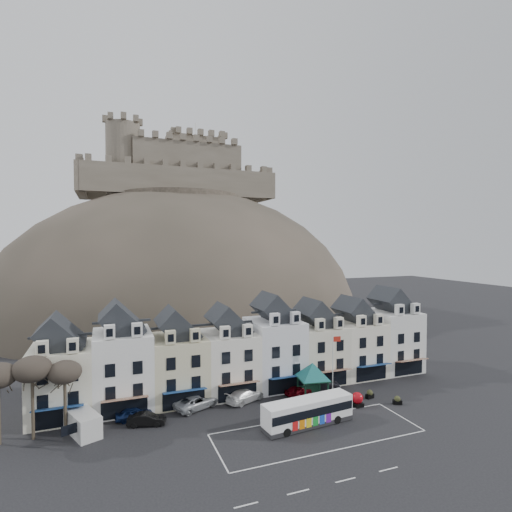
{
  "coord_description": "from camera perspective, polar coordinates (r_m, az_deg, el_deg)",
  "views": [
    {
      "loc": [
        -19.03,
        -35.29,
        20.4
      ],
      "look_at": [
        3.71,
        24.0,
        17.99
      ],
      "focal_mm": 28.0,
      "sensor_mm": 36.0,
      "label": 1
    }
  ],
  "objects": [
    {
      "name": "ground",
      "position": [
        44.99,
        7.21,
        -24.81
      ],
      "size": [
        300.0,
        300.0,
        0.0
      ],
      "primitive_type": "plane",
      "color": "black",
      "rests_on": "ground"
    },
    {
      "name": "coach_bay_markings",
      "position": [
        46.84,
        8.78,
        -23.68
      ],
      "size": [
        22.0,
        7.5,
        0.01
      ],
      "primitive_type": "cube",
      "color": "silver",
      "rests_on": "ground"
    },
    {
      "name": "townhouse_terrace",
      "position": [
        56.78,
        -0.47,
        -13.25
      ],
      "size": [
        54.4,
        9.35,
        11.8
      ],
      "color": "white",
      "rests_on": "ground"
    },
    {
      "name": "castle_hill",
      "position": [
        108.12,
        -9.91,
        -8.68
      ],
      "size": [
        100.0,
        76.0,
        68.0
      ],
      "color": "#353229",
      "rests_on": "ground"
    },
    {
      "name": "castle",
      "position": [
        114.65,
        -11.1,
        12.07
      ],
      "size": [
        50.2,
        22.2,
        22.0
      ],
      "color": "brown",
      "rests_on": "ground"
    },
    {
      "name": "tree_left_mid",
      "position": [
        48.15,
        -29.36,
        -13.97
      ],
      "size": [
        3.78,
        3.78,
        8.64
      ],
      "color": "#3A3125",
      "rests_on": "ground"
    },
    {
      "name": "tree_left_near",
      "position": [
        48.01,
        -25.67,
        -14.81
      ],
      "size": [
        3.43,
        3.43,
        7.84
      ],
      "color": "#3A3125",
      "rests_on": "ground"
    },
    {
      "name": "bus",
      "position": [
        47.56,
        7.42,
        -21.06
      ],
      "size": [
        10.77,
        3.51,
        2.99
      ],
      "rotation": [
        0.0,
        0.0,
        0.1
      ],
      "color": "#262628",
      "rests_on": "ground"
    },
    {
      "name": "bus_shelter",
      "position": [
        53.97,
        8.09,
        -15.94
      ],
      "size": [
        7.31,
        7.31,
        4.69
      ],
      "rotation": [
        0.0,
        0.0,
        -0.15
      ],
      "color": "#0F2F1F",
      "rests_on": "ground"
    },
    {
      "name": "red_buoy",
      "position": [
        53.7,
        14.28,
        -19.2
      ],
      "size": [
        1.4,
        1.4,
        1.73
      ],
      "rotation": [
        0.0,
        0.0,
        0.09
      ],
      "color": "black",
      "rests_on": "ground"
    },
    {
      "name": "flagpole",
      "position": [
        55.7,
        11.01,
        -14.41
      ],
      "size": [
        1.15,
        0.23,
        7.96
      ],
      "rotation": [
        0.0,
        0.0,
        -0.14
      ],
      "color": "silver",
      "rests_on": "ground"
    },
    {
      "name": "white_van",
      "position": [
        49.19,
        -23.52,
        -21.02
      ],
      "size": [
        4.03,
        5.61,
        2.35
      ],
      "rotation": [
        0.0,
        0.0,
        0.39
      ],
      "color": "silver",
      "rests_on": "ground"
    },
    {
      "name": "planter_west",
      "position": [
        55.75,
        19.54,
        -18.85
      ],
      "size": [
        1.2,
        0.92,
        1.07
      ],
      "rotation": [
        0.0,
        0.0,
        -0.41
      ],
      "color": "black",
      "rests_on": "ground"
    },
    {
      "name": "planter_east",
      "position": [
        56.65,
        15.94,
        -18.44
      ],
      "size": [
        1.2,
        0.78,
        1.11
      ],
      "rotation": [
        0.0,
        0.0,
        0.21
      ],
      "color": "black",
      "rests_on": "ground"
    },
    {
      "name": "car_navy",
      "position": [
        50.78,
        -17.02,
        -20.75
      ],
      "size": [
        4.17,
        1.81,
        1.4
      ],
      "primitive_type": "imported",
      "rotation": [
        0.0,
        0.0,
        1.53
      ],
      "color": "#0D1A42",
      "rests_on": "ground"
    },
    {
      "name": "car_black",
      "position": [
        49.12,
        -15.35,
        -21.57
      ],
      "size": [
        4.38,
        2.45,
        1.37
      ],
      "primitive_type": "imported",
      "rotation": [
        0.0,
        0.0,
        1.31
      ],
      "color": "black",
      "rests_on": "ground"
    },
    {
      "name": "car_silver",
      "position": [
        52.24,
        -8.49,
        -19.9
      ],
      "size": [
        6.18,
        4.68,
        1.58
      ],
      "primitive_type": "imported",
      "rotation": [
        0.0,
        0.0,
        1.99
      ],
      "color": "#AEB1B6",
      "rests_on": "ground"
    },
    {
      "name": "car_white",
      "position": [
        53.67,
        -1.55,
        -19.26
      ],
      "size": [
        5.89,
        4.29,
        1.58
      ],
      "primitive_type": "imported",
      "rotation": [
        0.0,
        0.0,
        2.0
      ],
      "color": "white",
      "rests_on": "ground"
    },
    {
      "name": "car_maroon",
      "position": [
        55.9,
        6.04,
        -18.55
      ],
      "size": [
        3.86,
        1.91,
        1.26
      ],
      "primitive_type": "imported",
      "rotation": [
        0.0,
        0.0,
        1.69
      ],
      "color": "#5C050C",
      "rests_on": "ground"
    },
    {
      "name": "car_charcoal",
      "position": [
        58.0,
        9.48,
        -17.63
      ],
      "size": [
        5.01,
        3.38,
        1.56
      ],
      "primitive_type": "imported",
      "rotation": [
        0.0,
        0.0,
        1.17
      ],
      "color": "black",
      "rests_on": "ground"
    }
  ]
}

